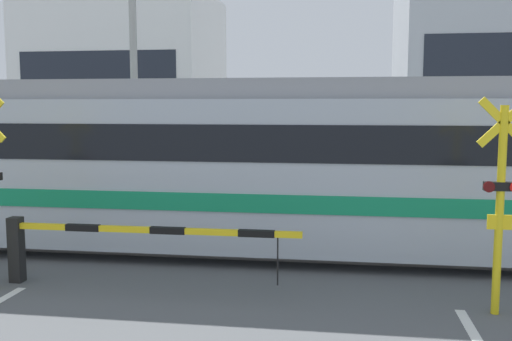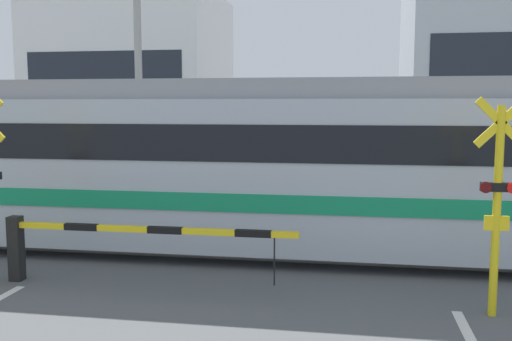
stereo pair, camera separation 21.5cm
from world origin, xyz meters
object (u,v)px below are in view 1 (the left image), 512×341
at_px(commuter_train, 223,160).
at_px(crossing_barrier_near, 96,239).
at_px(crossing_signal_right, 500,196).
at_px(crossing_barrier_far, 364,192).

height_order(commuter_train, crossing_barrier_near, commuter_train).
distance_m(commuter_train, crossing_signal_right, 5.32).
bearing_deg(crossing_signal_right, commuter_train, 146.31).
bearing_deg(commuter_train, crossing_signal_right, -33.69).
distance_m(crossing_barrier_far, crossing_signal_right, 6.22).
bearing_deg(commuter_train, crossing_barrier_near, -120.56).
height_order(crossing_barrier_near, crossing_signal_right, crossing_signal_right).
bearing_deg(commuter_train, crossing_barrier_far, 46.45).
distance_m(commuter_train, crossing_barrier_far, 4.27).
bearing_deg(crossing_barrier_near, commuter_train, 59.44).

